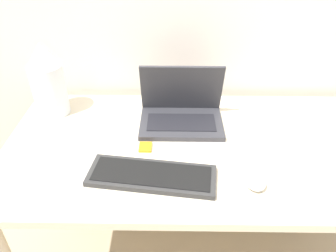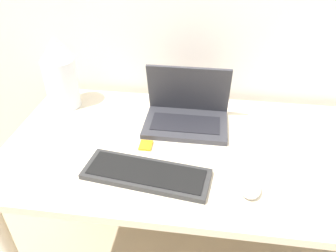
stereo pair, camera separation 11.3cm
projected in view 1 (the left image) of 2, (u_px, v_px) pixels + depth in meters
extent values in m
cube|color=beige|center=(194.00, 147.00, 1.21)|extent=(1.40, 0.72, 0.03)
cylinder|color=beige|center=(63.00, 167.00, 1.69)|extent=(0.05, 0.05, 0.73)
cylinder|color=beige|center=(314.00, 170.00, 1.67)|extent=(0.05, 0.05, 0.73)
cube|color=#333338|center=(181.00, 123.00, 1.30)|extent=(0.32, 0.22, 0.02)
cube|color=black|center=(181.00, 122.00, 1.29)|extent=(0.27, 0.12, 0.00)
cube|color=#333338|center=(181.00, 88.00, 1.30)|extent=(0.32, 0.07, 0.21)
cube|color=black|center=(181.00, 86.00, 1.31)|extent=(0.29, 0.05, 0.18)
cube|color=#2D2D2D|center=(152.00, 176.00, 1.05)|extent=(0.43, 0.19, 0.02)
cube|color=black|center=(152.00, 173.00, 1.05)|extent=(0.39, 0.16, 0.00)
ellipsoid|color=white|center=(255.00, 180.00, 1.02)|extent=(0.07, 0.09, 0.04)
cylinder|color=white|center=(50.00, 90.00, 1.33)|extent=(0.13, 0.13, 0.21)
cone|color=white|center=(41.00, 54.00, 1.24)|extent=(0.13, 0.13, 0.09)
cube|color=orange|center=(145.00, 147.00, 1.18)|extent=(0.05, 0.05, 0.01)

